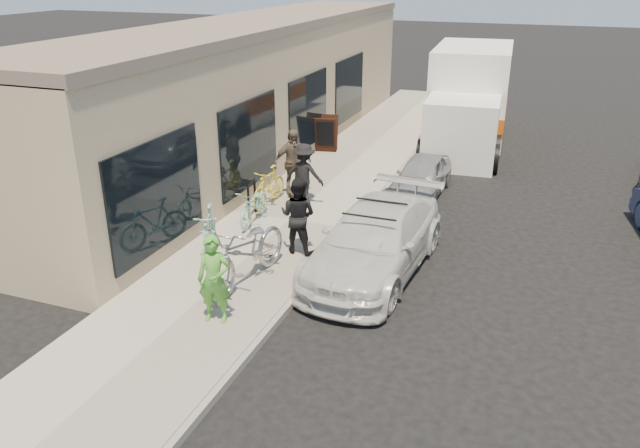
% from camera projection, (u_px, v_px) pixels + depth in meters
% --- Properties ---
extents(ground, '(120.00, 120.00, 0.00)m').
position_uv_depth(ground, '(324.00, 298.00, 11.65)').
color(ground, black).
rests_on(ground, ground).
extents(sidewalk, '(3.00, 34.00, 0.15)m').
position_uv_depth(sidewalk, '(289.00, 222.00, 14.86)').
color(sidewalk, '#A29D92').
rests_on(sidewalk, ground).
extents(curb, '(0.12, 34.00, 0.13)m').
position_uv_depth(curb, '(351.00, 232.00, 14.36)').
color(curb, gray).
rests_on(curb, ground).
extents(storefront, '(3.60, 20.00, 4.22)m').
position_uv_depth(storefront, '(256.00, 90.00, 19.43)').
color(storefront, '#CCB98E').
rests_on(storefront, ground).
extents(bike_rack, '(0.16, 0.60, 0.85)m').
position_uv_depth(bike_rack, '(252.00, 195.00, 14.86)').
color(bike_rack, black).
rests_on(bike_rack, sidewalk).
extents(sandwich_board, '(0.81, 0.81, 1.13)m').
position_uv_depth(sandwich_board, '(326.00, 134.00, 19.98)').
color(sandwich_board, black).
rests_on(sandwich_board, sidewalk).
extents(sedan_white, '(2.20, 4.75, 1.38)m').
position_uv_depth(sedan_white, '(375.00, 240.00, 12.43)').
color(sedan_white, silver).
rests_on(sedan_white, ground).
extents(sedan_silver, '(1.28, 3.04, 1.03)m').
position_uv_depth(sedan_silver, '(422.00, 176.00, 16.71)').
color(sedan_silver, '#A5A5AA').
rests_on(sedan_silver, ground).
extents(moving_truck, '(2.89, 6.68, 3.21)m').
position_uv_depth(moving_truck, '(468.00, 102.00, 21.10)').
color(moving_truck, white).
rests_on(moving_truck, ground).
extents(tandem_bike, '(1.15, 2.55, 1.30)m').
position_uv_depth(tandem_bike, '(247.00, 252.00, 11.65)').
color(tandem_bike, '#AEAEB0').
rests_on(tandem_bike, sidewalk).
extents(woman_rider, '(0.63, 0.49, 1.55)m').
position_uv_depth(woman_rider, '(214.00, 279.00, 10.36)').
color(woman_rider, '#50A135').
rests_on(woman_rider, sidewalk).
extents(man_standing, '(0.83, 0.66, 1.63)m').
position_uv_depth(man_standing, '(298.00, 215.00, 12.88)').
color(man_standing, black).
rests_on(man_standing, sidewalk).
extents(cruiser_bike_a, '(1.08, 1.74, 1.01)m').
position_uv_depth(cruiser_bike_a, '(209.00, 232.00, 12.86)').
color(cruiser_bike_a, '#81C0B5').
rests_on(cruiser_bike_a, sidewalk).
extents(cruiser_bike_b, '(0.70, 1.65, 0.84)m').
position_uv_depth(cruiser_bike_b, '(255.00, 205.00, 14.51)').
color(cruiser_bike_b, '#81C0B5').
rests_on(cruiser_bike_b, sidewalk).
extents(cruiser_bike_c, '(0.54, 1.60, 0.95)m').
position_uv_depth(cruiser_bike_c, '(269.00, 186.00, 15.60)').
color(cruiser_bike_c, yellow).
rests_on(cruiser_bike_c, sidewalk).
extents(bystander_a, '(1.00, 0.59, 1.54)m').
position_uv_depth(bystander_a, '(304.00, 174.00, 15.57)').
color(bystander_a, black).
rests_on(bystander_a, sidewalk).
extents(bystander_b, '(1.03, 1.03, 1.76)m').
position_uv_depth(bystander_b, '(292.00, 162.00, 16.08)').
color(bystander_b, brown).
rests_on(bystander_b, sidewalk).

